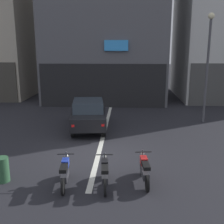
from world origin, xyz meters
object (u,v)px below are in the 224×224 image
object	(u,v)px
motorcycle_blue_row_leftmost	(65,172)
trash_bin	(2,170)
car_black_crossing_near	(88,114)
street_lamp	(208,57)
motorcycle_black_row_left_mid	(105,173)
motorcycle_red_row_centre	(144,170)

from	to	relation	value
motorcycle_blue_row_leftmost	trash_bin	world-z (taller)	motorcycle_blue_row_leftmost
motorcycle_blue_row_leftmost	car_black_crossing_near	bearing A→B (deg)	90.68
street_lamp	motorcycle_black_row_left_mid	world-z (taller)	street_lamp
car_black_crossing_near	motorcycle_black_row_left_mid	size ratio (longest dim) A/B	2.57
street_lamp	motorcycle_red_row_centre	distance (m)	9.35
motorcycle_blue_row_leftmost	motorcycle_black_row_left_mid	size ratio (longest dim) A/B	1.00
motorcycle_blue_row_leftmost	trash_bin	bearing A→B (deg)	175.80
motorcycle_black_row_left_mid	motorcycle_red_row_centre	world-z (taller)	same
street_lamp	motorcycle_red_row_centre	bearing A→B (deg)	-117.35
street_lamp	motorcycle_red_row_centre	size ratio (longest dim) A/B	3.73
street_lamp	motorcycle_black_row_left_mid	xyz separation A→B (m)	(-5.30, -8.05, -3.38)
motorcycle_red_row_centre	street_lamp	bearing A→B (deg)	62.65
car_black_crossing_near	trash_bin	bearing A→B (deg)	-108.98
street_lamp	motorcycle_blue_row_leftmost	bearing A→B (deg)	-129.27
street_lamp	trash_bin	xyz separation A→B (m)	(-8.75, -7.91, -3.41)
car_black_crossing_near	motorcycle_red_row_centre	bearing A→B (deg)	-65.66
car_black_crossing_near	street_lamp	world-z (taller)	street_lamp
motorcycle_red_row_centre	trash_bin	xyz separation A→B (m)	(-4.74, -0.16, -0.03)
street_lamp	motorcycle_black_row_left_mid	size ratio (longest dim) A/B	3.73
car_black_crossing_near	motorcycle_red_row_centre	xyz separation A→B (m)	(2.66, -5.88, -0.43)
car_black_crossing_near	motorcycle_black_row_left_mid	xyz separation A→B (m)	(1.37, -6.19, -0.43)
car_black_crossing_near	motorcycle_red_row_centre	size ratio (longest dim) A/B	2.57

